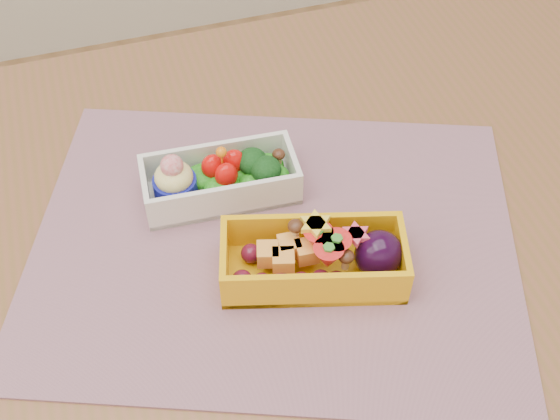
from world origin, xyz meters
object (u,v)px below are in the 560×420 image
object	(u,v)px
placemat	(274,241)
bento_yellow	(318,258)
bento_white	(219,179)

from	to	relation	value
placemat	bento_yellow	xyz separation A→B (m)	(0.03, -0.05, 0.03)
bento_yellow	bento_white	bearing A→B (deg)	131.25
placemat	bento_white	distance (m)	0.09
bento_white	placemat	bearing A→B (deg)	-61.73
placemat	bento_white	world-z (taller)	bento_white
placemat	bento_white	xyz separation A→B (m)	(-0.03, 0.08, 0.02)
placemat	bento_white	bearing A→B (deg)	114.48
bento_yellow	placemat	bearing A→B (deg)	132.96
placemat	bento_yellow	bearing A→B (deg)	-62.63
bento_white	bento_yellow	size ratio (longest dim) A/B	0.88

